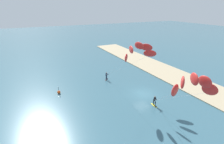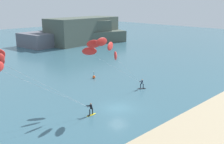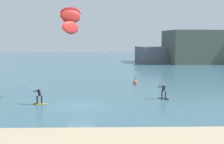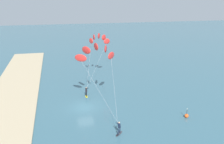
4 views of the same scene
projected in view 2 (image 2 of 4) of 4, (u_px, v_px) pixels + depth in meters
The scene contains 6 objects.
ground_plane at pixel (118, 108), 34.89m from camera, with size 240.00×240.00×0.00m, color #386070.
sand_strip at pixel (192, 138), 26.94m from camera, with size 80.00×8.13×0.16m, color tan.
kitesurfer_nearshore at pixel (4, 62), 27.41m from camera, with size 11.36×6.31×9.28m.
kitesurfer_mid_water at pixel (104, 49), 33.75m from camera, with size 11.62×6.37×9.62m.
marker_buoy at pixel (94, 77), 48.55m from camera, with size 0.56×0.56×1.38m.
distant_headland at pixel (79, 33), 91.69m from camera, with size 37.96×21.17×8.99m.
Camera 2 is at (-22.81, -22.95, 13.98)m, focal length 40.63 mm.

